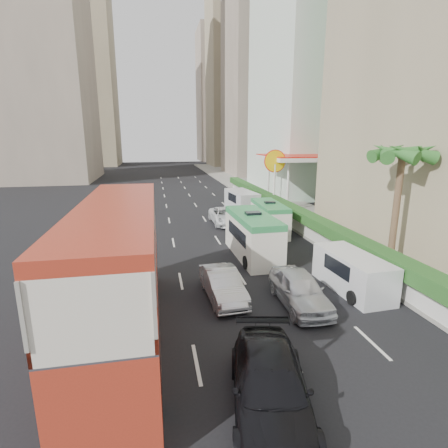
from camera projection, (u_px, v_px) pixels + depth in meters
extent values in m
plane|color=black|center=(280.00, 323.00, 14.07)|extent=(200.00, 200.00, 0.00)
cube|color=#AE311D|center=(121.00, 275.00, 12.33)|extent=(2.50, 11.00, 5.06)
imported|color=silver|center=(223.00, 298.00, 16.22)|extent=(1.73, 4.23, 1.36)
imported|color=silver|center=(299.00, 305.00, 15.55)|extent=(1.88, 4.48, 1.51)
imported|color=black|center=(269.00, 409.00, 9.57)|extent=(3.09, 5.43, 1.48)
imported|color=silver|center=(225.00, 224.00, 30.30)|extent=(2.35, 4.95, 1.37)
cube|color=silver|center=(253.00, 236.00, 21.62)|extent=(2.19, 6.15, 2.70)
cube|color=silver|center=(269.00, 218.00, 27.17)|extent=(1.97, 5.36, 2.35)
cube|color=silver|center=(352.00, 272.00, 16.91)|extent=(2.07, 4.60, 1.80)
cube|color=silver|center=(242.00, 201.00, 35.28)|extent=(2.60, 5.31, 2.04)
cube|color=#99968C|center=(279.00, 203.00, 39.55)|extent=(6.00, 120.00, 0.18)
cube|color=silver|center=(293.00, 221.00, 28.40)|extent=(0.30, 44.00, 1.00)
cube|color=#2D6626|center=(293.00, 211.00, 28.20)|extent=(1.10, 44.00, 0.70)
cylinder|color=brown|center=(396.00, 213.00, 18.53)|extent=(0.36, 0.36, 6.40)
cube|color=silver|center=(295.00, 181.00, 37.19)|extent=(6.50, 8.00, 5.50)
cube|color=tan|center=(269.00, 42.00, 66.70)|extent=(16.00, 16.00, 50.00)
cube|color=tan|center=(236.00, 79.00, 90.09)|extent=(14.00, 14.00, 44.00)
cube|color=tan|center=(220.00, 97.00, 111.53)|extent=(14.00, 14.00, 40.00)
cube|color=tan|center=(24.00, 17.00, 55.72)|extent=(18.00, 18.00, 52.00)
cube|color=tan|center=(82.00, 75.00, 90.16)|extent=(16.00, 16.00, 46.00)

